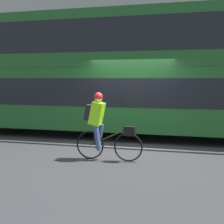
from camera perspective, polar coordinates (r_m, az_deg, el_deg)
ground_plane at (r=8.68m, az=2.53°, el=-6.79°), size 80.00×80.00×0.00m
road_center_line at (r=8.86m, az=2.79°, el=-6.50°), size 50.00×0.14×0.01m
sidewalk_curb at (r=13.31m, az=6.85°, el=-2.02°), size 60.00×2.17×0.12m
building_facade at (r=14.49m, az=7.71°, el=12.47°), size 60.00×0.30×7.10m
bus at (r=10.61m, az=-0.48°, el=7.74°), size 11.47×2.51×4.04m
cyclist_on_bike at (r=7.41m, az=-1.89°, el=-2.16°), size 1.63×0.32×1.62m
trash_bin at (r=13.06m, az=10.36°, el=-0.04°), size 0.58×0.58×0.87m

